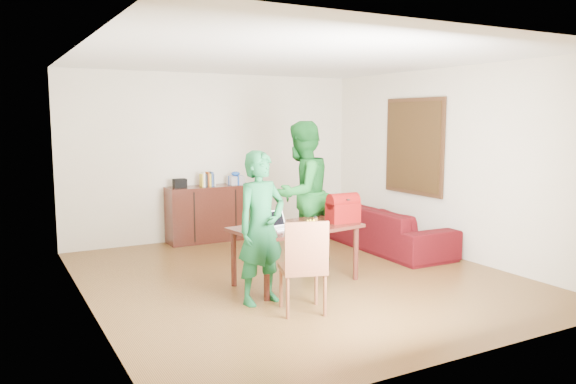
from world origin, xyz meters
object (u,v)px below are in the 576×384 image
chair (303,285)px  bottle (315,223)px  person_near (261,228)px  table (296,233)px  laptop (281,225)px  person_far (302,194)px  sofa (388,228)px  red_bag (343,211)px

chair → bottle: 0.95m
person_near → bottle: (0.76, 0.13, -0.04)m
chair → bottle: chair is taller
table → laptop: size_ratio=4.90×
person_far → sofa: bearing=161.5°
red_bag → bottle: bearing=-153.8°
laptop → red_bag: red_bag is taller
chair → laptop: bearing=94.0°
person_near → sofa: (2.78, 1.31, -0.50)m
chair → laptop: 0.98m
person_far → sofa: 1.73m
person_far → red_bag: size_ratio=5.04×
table → red_bag: red_bag is taller
person_near → laptop: (0.44, 0.36, -0.08)m
table → red_bag: size_ratio=4.16×
laptop → sofa: bearing=10.2°
person_far → laptop: 1.11m
person_near → table: bearing=22.3°
table → red_bag: 0.67m
person_near → laptop: bearing=28.4°
laptop → bottle: bearing=-48.0°
person_near → person_far: person_far is taller
person_far → laptop: size_ratio=5.94×
chair → laptop: size_ratio=2.98×
sofa → laptop: bearing=113.6°
person_near → red_bag: size_ratio=4.26×
chair → person_far: bearing=77.8°
person_far → table: bearing=32.0°
laptop → red_bag: (0.88, 0.02, 0.10)m
person_near → sofa: size_ratio=0.74×
person_far → chair: bearing=36.8°
chair → person_far: size_ratio=0.50×
table → chair: size_ratio=1.64×
person_far → laptop: (-0.74, -0.80, -0.23)m
laptop → bottle: 0.40m
laptop → bottle: size_ratio=2.02×
table → laptop: 0.29m
chair → person_far: person_far is taller
bottle → table: bearing=102.2°
laptop → bottle: laptop is taller
person_near → red_bag: bearing=4.9°
person_near → red_bag: 1.37m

